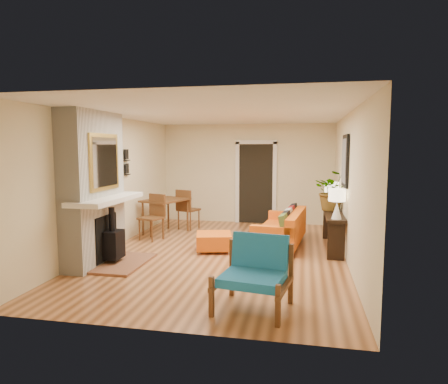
{
  "coord_description": "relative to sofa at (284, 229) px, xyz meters",
  "views": [
    {
      "loc": [
        1.48,
        -7.19,
        1.99
      ],
      "look_at": [
        0.0,
        0.2,
        1.15
      ],
      "focal_mm": 32.0,
      "sensor_mm": 36.0,
      "label": 1
    }
  ],
  "objects": [
    {
      "name": "console_table",
      "position": [
        0.96,
        -0.1,
        0.24
      ],
      "size": [
        0.34,
        1.85,
        0.72
      ],
      "color": "black",
      "rests_on": "ground"
    },
    {
      "name": "houseplant",
      "position": [
        0.95,
        0.13,
        0.8
      ],
      "size": [
        0.78,
        0.69,
        0.81
      ],
      "primitive_type": "imported",
      "rotation": [
        0.0,
        0.0,
        0.08
      ],
      "color": "#1E5919",
      "rests_on": "console_table"
    },
    {
      "name": "dining_table",
      "position": [
        -2.69,
        0.58,
        0.31
      ],
      "size": [
        1.19,
        1.86,
        0.98
      ],
      "color": "brown",
      "rests_on": "ground"
    },
    {
      "name": "ottoman",
      "position": [
        -1.31,
        -0.72,
        -0.14
      ],
      "size": [
        0.8,
        0.8,
        0.34
      ],
      "color": "silver",
      "rests_on": "ground"
    },
    {
      "name": "fireplace",
      "position": [
        -3.11,
        -1.92,
        0.91
      ],
      "size": [
        1.09,
        1.68,
        2.6
      ],
      "color": "white",
      "rests_on": "ground"
    },
    {
      "name": "blue_chair",
      "position": [
        -0.19,
        -3.28,
        0.15
      ],
      "size": [
        0.97,
        0.96,
        0.89
      ],
      "color": "brown",
      "rests_on": "ground"
    },
    {
      "name": "room_shell",
      "position": [
        -0.51,
        1.71,
        0.91
      ],
      "size": [
        6.5,
        6.5,
        6.5
      ],
      "color": "#C47E4B",
      "rests_on": "ground"
    },
    {
      "name": "lamp_far",
      "position": [
        0.96,
        0.59,
        0.73
      ],
      "size": [
        0.3,
        0.3,
        0.54
      ],
      "color": "white",
      "rests_on": "console_table"
    },
    {
      "name": "sofa",
      "position": [
        0.0,
        0.0,
        0.0
      ],
      "size": [
        1.04,
        2.02,
        0.76
      ],
      "color": "silver",
      "rests_on": "ground"
    },
    {
      "name": "lamp_near",
      "position": [
        0.96,
        -0.84,
        0.73
      ],
      "size": [
        0.3,
        0.3,
        0.54
      ],
      "color": "white",
      "rests_on": "console_table"
    }
  ]
}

